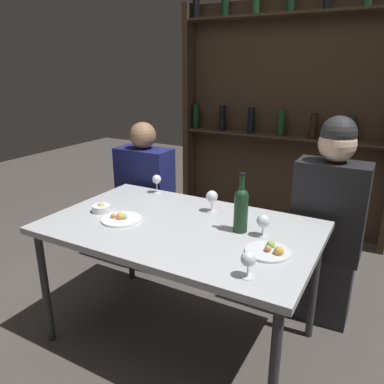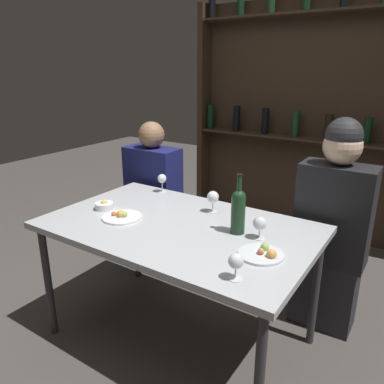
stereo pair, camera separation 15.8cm
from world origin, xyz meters
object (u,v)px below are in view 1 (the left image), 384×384
at_px(snack_bowl, 101,208).
at_px(wine_glass_3, 212,197).
at_px(wine_glass_2, 263,222).
at_px(food_plate_1, 121,218).
at_px(wine_glass_0, 248,260).
at_px(food_plate_0, 269,251).
at_px(wine_bottle, 241,208).
at_px(wine_glass_1, 157,180).
at_px(seated_person_right, 327,226).
at_px(seated_person_left, 146,203).

bearing_deg(snack_bowl, wine_glass_3, 29.46).
relative_size(wine_glass_2, food_plate_1, 0.52).
xyz_separation_m(wine_glass_0, food_plate_0, (0.01, 0.25, -0.07)).
bearing_deg(wine_glass_3, snack_bowl, -150.54).
bearing_deg(food_plate_0, wine_bottle, 142.61).
height_order(wine_glass_2, wine_glass_3, wine_glass_3).
relative_size(wine_glass_1, wine_glass_2, 1.09).
bearing_deg(food_plate_0, wine_glass_0, -93.00).
relative_size(food_plate_0, seated_person_right, 0.16).
height_order(seated_person_left, seated_person_right, seated_person_right).
bearing_deg(wine_glass_0, food_plate_0, 87.00).
relative_size(snack_bowl, seated_person_right, 0.08).
relative_size(wine_bottle, wine_glass_3, 2.44).
bearing_deg(food_plate_1, seated_person_right, 36.21).
height_order(wine_glass_1, wine_glass_2, wine_glass_1).
relative_size(wine_glass_1, snack_bowl, 1.15).
height_order(wine_bottle, wine_glass_0, wine_bottle).
height_order(wine_glass_1, seated_person_right, seated_person_right).
bearing_deg(seated_person_left, food_plate_0, -29.98).
height_order(wine_glass_2, snack_bowl, wine_glass_2).
height_order(wine_bottle, seated_person_right, seated_person_right).
relative_size(wine_glass_1, food_plate_1, 0.56).
xyz_separation_m(wine_glass_2, seated_person_left, (-1.14, 0.55, -0.28)).
bearing_deg(wine_glass_2, wine_glass_1, 160.05).
height_order(wine_glass_3, seated_person_right, seated_person_right).
bearing_deg(wine_bottle, snack_bowl, -170.26).
xyz_separation_m(wine_bottle, seated_person_right, (0.36, 0.55, -0.24)).
distance_m(wine_glass_2, seated_person_left, 1.29).
bearing_deg(food_plate_1, food_plate_0, 1.83).
relative_size(wine_glass_0, food_plate_0, 0.54).
relative_size(wine_glass_3, seated_person_right, 0.10).
xyz_separation_m(wine_glass_1, wine_glass_3, (0.48, -0.13, 0.00)).
xyz_separation_m(wine_glass_3, snack_bowl, (-0.58, -0.32, -0.07)).
bearing_deg(food_plate_1, wine_glass_3, 43.74).
bearing_deg(wine_bottle, food_plate_1, -163.66).
xyz_separation_m(wine_glass_3, seated_person_right, (0.62, 0.36, -0.20)).
bearing_deg(seated_person_right, food_plate_0, -101.69).
bearing_deg(snack_bowl, seated_person_right, 30.03).
height_order(snack_bowl, seated_person_left, seated_person_left).
xyz_separation_m(wine_glass_2, food_plate_0, (0.09, -0.16, -0.07)).
bearing_deg(wine_bottle, wine_glass_1, 157.07).
bearing_deg(snack_bowl, wine_glass_1, 78.64).
height_order(food_plate_0, snack_bowl, snack_bowl).
bearing_deg(snack_bowl, food_plate_0, -1.03).
xyz_separation_m(wine_glass_2, wine_glass_3, (-0.38, 0.18, 0.01)).
bearing_deg(wine_glass_3, wine_glass_1, 164.77).
height_order(wine_glass_1, snack_bowl, wine_glass_1).
relative_size(wine_glass_1, food_plate_0, 0.60).
height_order(wine_bottle, wine_glass_1, wine_bottle).
distance_m(food_plate_0, seated_person_left, 1.43).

